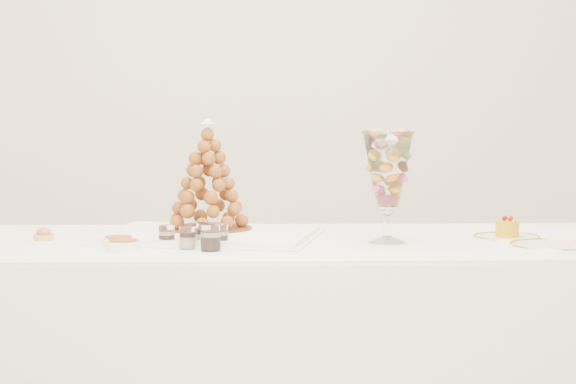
{
  "coord_description": "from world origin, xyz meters",
  "views": [
    {
      "loc": [
        -0.17,
        -3.27,
        1.28
      ],
      "look_at": [
        0.06,
        0.22,
        0.97
      ],
      "focal_mm": 70.0,
      "sensor_mm": 36.0,
      "label": 1
    }
  ],
  "objects": [
    {
      "name": "ramekin_front",
      "position": [
        -0.43,
        -0.06,
        0.84
      ],
      "size": [
        0.09,
        0.09,
        0.03
      ],
      "primitive_type": "cylinder",
      "color": "white",
      "rests_on": "buffet_table"
    },
    {
      "name": "croquembouche",
      "position": [
        -0.19,
        0.28,
        1.02
      ],
      "size": [
        0.3,
        0.3,
        0.35
      ],
      "rotation": [
        0.0,
        0.0,
        0.34
      ],
      "color": "brown",
      "rests_on": "lace_tray"
    },
    {
      "name": "verrine_d",
      "position": [
        -0.25,
        -0.02,
        0.86
      ],
      "size": [
        0.06,
        0.06,
        0.07
      ],
      "primitive_type": "cylinder",
      "rotation": [
        0.0,
        0.0,
        -0.33
      ],
      "color": "white",
      "rests_on": "buffet_table"
    },
    {
      "name": "mousse_cake",
      "position": [
        0.73,
        0.12,
        0.87
      ],
      "size": [
        0.07,
        0.07,
        0.06
      ],
      "color": "#C28A09",
      "rests_on": "cake_plate"
    },
    {
      "name": "verrine_a",
      "position": [
        -0.31,
        0.03,
        0.86
      ],
      "size": [
        0.05,
        0.05,
        0.06
      ],
      "primitive_type": "cylinder",
      "rotation": [
        0.0,
        0.0,
        0.08
      ],
      "color": "white",
      "rests_on": "buffet_table"
    },
    {
      "name": "macaron_vase",
      "position": [
        0.35,
        0.08,
        1.05
      ],
      "size": [
        0.15,
        0.15,
        0.34
      ],
      "color": "white",
      "rests_on": "buffet_table"
    },
    {
      "name": "cake_plate",
      "position": [
        0.73,
        0.12,
        0.83
      ],
      "size": [
        0.21,
        0.21,
        0.01
      ],
      "primitive_type": "cylinder",
      "color": "white",
      "rests_on": "buffet_table"
    },
    {
      "name": "verrine_b",
      "position": [
        -0.2,
        0.02,
        0.86
      ],
      "size": [
        0.06,
        0.06,
        0.07
      ],
      "primitive_type": "cylinder",
      "rotation": [
        0.0,
        0.0,
        -0.2
      ],
      "color": "white",
      "rests_on": "buffet_table"
    },
    {
      "name": "spare_plate",
      "position": [
        0.82,
        -0.08,
        0.83
      ],
      "size": [
        0.26,
        0.26,
        0.01
      ],
      "primitive_type": "cylinder",
      "color": "white",
      "rests_on": "buffet_table"
    },
    {
      "name": "ramekin_back",
      "position": [
        -0.45,
        0.04,
        0.84
      ],
      "size": [
        0.09,
        0.09,
        0.03
      ],
      "primitive_type": "cylinder",
      "color": "white",
      "rests_on": "buffet_table"
    },
    {
      "name": "lace_tray",
      "position": [
        -0.19,
        0.21,
        0.84
      ],
      "size": [
        0.73,
        0.61,
        0.02
      ],
      "primitive_type": "cube",
      "rotation": [
        0.0,
        0.0,
        -0.24
      ],
      "color": "white",
      "rests_on": "buffet_table"
    },
    {
      "name": "buffet_table",
      "position": [
        0.14,
        0.15,
        0.41
      ],
      "size": [
        2.21,
        0.95,
        0.83
      ],
      "rotation": [
        0.0,
        0.0,
        -0.03
      ],
      "color": "white",
      "rests_on": "ground"
    },
    {
      "name": "pink_tart",
      "position": [
        -0.7,
        0.2,
        0.85
      ],
      "size": [
        0.06,
        0.06,
        0.04
      ],
      "color": "tan",
      "rests_on": "buffet_table"
    },
    {
      "name": "verrine_e",
      "position": [
        -0.18,
        -0.07,
        0.87
      ],
      "size": [
        0.07,
        0.07,
        0.08
      ],
      "primitive_type": "cylinder",
      "rotation": [
        0.0,
        0.0,
        0.18
      ],
      "color": "white",
      "rests_on": "buffet_table"
    },
    {
      "name": "verrine_c",
      "position": [
        -0.16,
        0.01,
        0.86
      ],
      "size": [
        0.06,
        0.06,
        0.07
      ],
      "primitive_type": "cylinder",
      "rotation": [
        0.0,
        0.0,
        0.13
      ],
      "color": "white",
      "rests_on": "buffet_table"
    }
  ]
}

